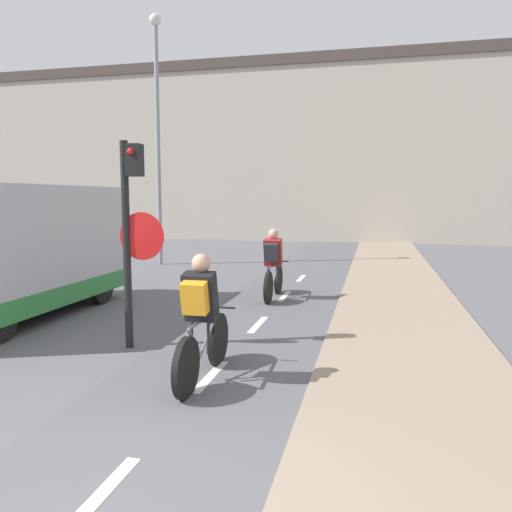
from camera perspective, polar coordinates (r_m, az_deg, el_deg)
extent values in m
cube|color=white|center=(4.09, -17.59, -24.81)|extent=(0.12, 1.10, 0.00)
cube|color=white|center=(6.15, -5.22, -13.49)|extent=(0.12, 1.10, 0.00)
cube|color=white|center=(8.45, 0.24, -7.84)|extent=(0.12, 1.10, 0.00)
cube|color=white|center=(10.84, 3.26, -4.60)|extent=(0.12, 1.10, 0.00)
cube|color=white|center=(13.27, 5.17, -2.54)|extent=(0.12, 1.10, 0.00)
cube|color=#B2A899|center=(26.89, 9.56, 11.02)|extent=(60.00, 5.00, 8.44)
cube|color=#473D38|center=(27.60, 9.76, 20.31)|extent=(60.00, 5.20, 0.50)
cylinder|color=black|center=(7.25, -14.56, 1.08)|extent=(0.11, 0.11, 2.92)
cube|color=black|center=(7.16, -13.73, 10.59)|extent=(0.20, 0.20, 0.44)
sphere|color=red|center=(7.07, -14.17, 11.52)|extent=(0.09, 0.09, 0.09)
cone|color=red|center=(7.12, -12.95, 2.22)|extent=(0.67, 0.01, 0.67)
cone|color=silver|center=(7.13, -12.93, 2.22)|extent=(0.60, 0.02, 0.60)
cylinder|color=gray|center=(16.37, -11.13, 12.12)|extent=(0.14, 0.14, 7.46)
sphere|color=silver|center=(17.17, -11.45, 24.96)|extent=(0.36, 0.36, 0.36)
cylinder|color=black|center=(5.50, -7.99, -12.55)|extent=(0.07, 0.67, 0.67)
cylinder|color=black|center=(6.50, -4.35, -9.46)|extent=(0.07, 0.67, 0.67)
cylinder|color=slate|center=(6.14, -5.36, -8.74)|extent=(0.04, 0.71, 0.42)
cylinder|color=slate|center=(5.66, -7.08, -9.91)|extent=(0.04, 0.37, 0.44)
cylinder|color=slate|center=(5.93, -5.92, -7.21)|extent=(0.04, 1.04, 0.07)
cylinder|color=slate|center=(5.69, -7.19, -11.97)|extent=(0.04, 0.43, 0.05)
cylinder|color=black|center=(6.40, -4.38, -5.85)|extent=(0.46, 0.03, 0.03)
cube|color=black|center=(5.75, -6.37, -4.62)|extent=(0.36, 0.31, 0.59)
sphere|color=tan|center=(5.72, -6.28, -0.82)|extent=(0.22, 0.22, 0.22)
cylinder|color=#232328|center=(5.85, -7.36, -8.86)|extent=(0.04, 0.07, 0.42)
cylinder|color=#232328|center=(5.79, -5.49, -9.01)|extent=(0.04, 0.07, 0.42)
cube|color=orange|center=(5.58, -7.00, -4.76)|extent=(0.28, 0.23, 0.39)
cylinder|color=black|center=(10.08, 1.42, -3.67)|extent=(0.07, 0.66, 0.66)
cylinder|color=black|center=(11.13, 2.58, -2.69)|extent=(0.07, 0.66, 0.66)
cylinder|color=slate|center=(10.78, 2.25, -2.06)|extent=(0.04, 0.69, 0.41)
cylinder|color=slate|center=(10.29, 1.71, -2.39)|extent=(0.04, 0.36, 0.44)
cylinder|color=slate|center=(10.59, 2.08, -1.09)|extent=(0.04, 1.01, 0.07)
cylinder|color=slate|center=(10.28, 1.66, -3.51)|extent=(0.04, 0.41, 0.05)
cylinder|color=black|center=(11.07, 2.60, -0.58)|extent=(0.46, 0.03, 0.03)
cube|color=maroon|center=(10.43, 1.96, 0.43)|extent=(0.36, 0.31, 0.59)
sphere|color=tan|center=(10.44, 2.01, 2.52)|extent=(0.22, 0.22, 0.22)
cylinder|color=#232328|center=(10.48, 1.38, -1.95)|extent=(0.04, 0.07, 0.42)
cylinder|color=#232328|center=(10.44, 2.45, -1.98)|extent=(0.04, 0.07, 0.42)
cube|color=#28282D|center=(10.26, 1.76, 0.44)|extent=(0.28, 0.23, 0.39)
cube|color=#B7B7BC|center=(9.85, -26.35, 1.10)|extent=(2.02, 4.43, 2.12)
cube|color=#33843D|center=(9.97, -26.09, -3.92)|extent=(2.03, 4.44, 0.36)
cube|color=black|center=(11.60, -19.51, 3.98)|extent=(1.82, 0.04, 0.70)
cylinder|color=black|center=(11.65, -25.05, -2.80)|extent=(0.18, 0.70, 0.70)
cylinder|color=black|center=(10.62, -17.31, -3.34)|extent=(0.18, 0.70, 0.70)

